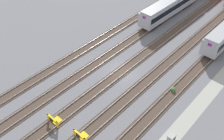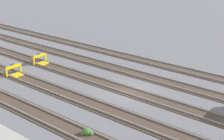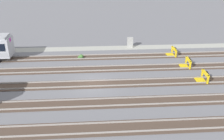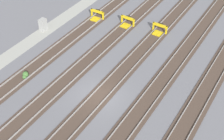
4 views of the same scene
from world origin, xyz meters
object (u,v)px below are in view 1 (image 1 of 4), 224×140
Objects in this scene: subway_car_front_row_rightmost at (171,6)px; bumper_stop_near_inner_track at (81,136)px; electrical_cabinet at (171,139)px; bumper_stop_middle_track at (54,120)px; weed_clump at (173,90)px.

subway_car_front_row_rightmost reaches higher than bumper_stop_near_inner_track.
electrical_cabinet reaches higher than bumper_stop_near_inner_track.
bumper_stop_middle_track is 2.18× the size of weed_clump.
weed_clump is (14.49, -4.03, -0.27)m from bumper_stop_near_inner_track.
bumper_stop_near_inner_track is at bearing 128.01° from electrical_cabinet.
electrical_cabinet is at bearing -150.52° from weed_clump.
weed_clump is (-18.83, -12.61, -1.80)m from subway_car_front_row_rightmost.
bumper_stop_middle_track is 14.71m from electrical_cabinet.
subway_car_front_row_rightmost is at bearing 7.16° from bumper_stop_middle_track.
bumper_stop_near_inner_track is at bearing -165.56° from subway_car_front_row_rightmost.
electrical_cabinet is (6.62, -8.47, 0.29)m from bumper_stop_near_inner_track.
bumper_stop_near_inner_track and bumper_stop_middle_track have the same top height.
subway_car_front_row_rightmost is 9.01× the size of bumper_stop_middle_track.
bumper_stop_middle_track is (-0.63, 4.31, 0.00)m from bumper_stop_near_inner_track.
weed_clump is at bearing -15.54° from bumper_stop_near_inner_track.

